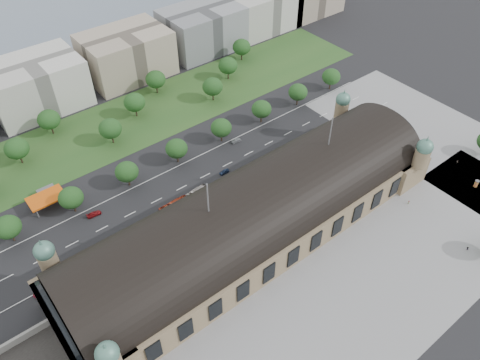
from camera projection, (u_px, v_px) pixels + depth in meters
ground at (255, 234)px, 175.67m from camera, size 900.00×900.00×0.00m
station at (256, 215)px, 168.67m from camera, size 150.00×48.40×44.30m
plaza_south at (363, 299)px, 155.00m from camera, size 190.00×48.00×0.12m
plaza_east at (421, 131)px, 222.59m from camera, size 56.00×100.00×0.12m
road_slab at (157, 201)px, 188.34m from camera, size 260.00×26.00×0.10m
grass_belt at (106, 132)px, 222.15m from camera, size 300.00×45.00×0.10m
petrol_station at (47, 195)px, 186.53m from camera, size 14.00×13.00×5.05m
office_3 at (36, 85)px, 230.08m from camera, size 45.00×32.00×24.00m
office_4 at (127, 55)px, 252.86m from camera, size 45.00×32.00×24.00m
office_5 at (202, 29)px, 275.63m from camera, size 45.00×32.00×24.00m
office_6 at (260, 9)px, 296.13m from camera, size 45.00×32.00×24.00m
tree_row_2 at (8, 227)px, 168.20m from camera, size 9.60×9.60×11.52m
tree_row_3 at (71, 198)px, 179.13m from camera, size 9.60×9.60×11.52m
tree_row_4 at (127, 172)px, 190.06m from camera, size 9.60×9.60×11.52m
tree_row_5 at (177, 149)px, 201.00m from camera, size 9.60×9.60×11.52m
tree_row_6 at (221, 128)px, 211.93m from camera, size 9.60×9.60×11.52m
tree_row_7 at (261, 109)px, 222.86m from camera, size 9.60×9.60×11.52m
tree_row_8 at (298, 92)px, 233.80m from camera, size 9.60×9.60×11.52m
tree_row_9 at (331, 77)px, 244.73m from camera, size 9.60×9.60×11.52m
tree_belt_4 at (17, 149)px, 200.05m from camera, size 10.40×10.40×12.48m
tree_belt_5 at (49, 120)px, 215.59m from camera, size 10.40×10.40×12.48m
tree_belt_6 at (110, 129)px, 210.48m from camera, size 10.40×10.40×12.48m
tree_belt_7 at (134, 102)px, 226.02m from camera, size 10.40×10.40×12.48m
tree_belt_8 at (156, 79)px, 241.55m from camera, size 10.40×10.40×12.48m
tree_belt_9 at (213, 87)px, 236.45m from camera, size 10.40×10.40×12.48m
tree_belt_10 at (228, 66)px, 251.99m from camera, size 10.40×10.40×12.48m
tree_belt_11 at (242, 47)px, 267.52m from camera, size 10.40×10.40×12.48m
traffic_car_2 at (115, 238)px, 173.04m from camera, size 5.87×2.73×1.63m
traffic_car_3 at (94, 214)px, 181.92m from camera, size 5.74×2.64×1.63m
traffic_car_4 at (224, 172)px, 200.03m from camera, size 4.56×1.91×1.54m
traffic_car_5 at (236, 141)px, 215.82m from camera, size 4.80×1.83×1.56m
traffic_car_6 at (334, 124)px, 225.12m from camera, size 5.30×2.58×1.45m
parked_car_0 at (90, 264)px, 164.42m from camera, size 4.77×3.75×1.52m
parked_car_1 at (40, 291)px, 156.33m from camera, size 6.22×4.94×1.57m
parked_car_2 at (102, 265)px, 164.20m from camera, size 5.60×4.26×1.51m
parked_car_3 at (108, 264)px, 164.49m from camera, size 4.58×4.03×1.49m
parked_car_4 at (140, 237)px, 173.68m from camera, size 4.40×3.67×1.42m
parked_car_5 at (150, 240)px, 172.27m from camera, size 6.03×4.95×1.53m
parked_car_6 at (122, 256)px, 167.17m from camera, size 4.94×4.07×1.35m
bus_west at (174, 206)px, 183.88m from camera, size 12.72×3.18×3.53m
bus_mid at (195, 194)px, 188.87m from camera, size 11.99×3.80×3.28m
bus_east at (260, 163)px, 202.61m from camera, size 13.30×3.70×3.67m
advertising_column at (476, 184)px, 193.26m from camera, size 1.73×1.73×3.29m
pedestrian_0 at (409, 202)px, 186.51m from camera, size 0.93×0.76×1.67m
pedestrian_2 at (457, 161)px, 204.83m from camera, size 0.96×0.96×1.77m
pedestrian_4 at (467, 249)px, 169.30m from camera, size 0.97×1.21×1.73m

